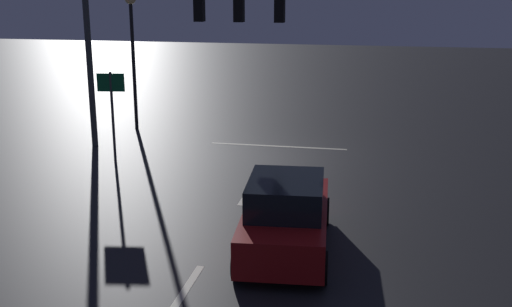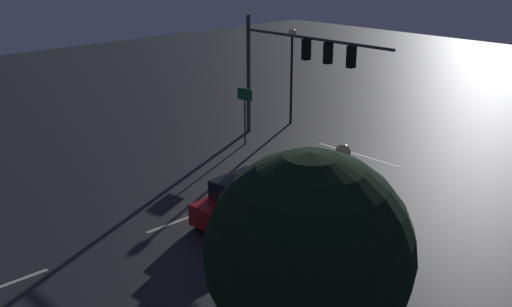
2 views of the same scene
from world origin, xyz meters
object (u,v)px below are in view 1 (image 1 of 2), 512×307
Objects in this scene: street_lamp_right_kerb at (132,36)px; route_sign at (112,97)px; traffic_signal_assembly at (181,22)px; car_approaching at (286,216)px.

street_lamp_right_kerb is 4.90m from route_sign.
route_sign is (1.90, 1.69, -2.35)m from traffic_signal_assembly.
traffic_signal_assembly is 3.07× the size of route_sign.
car_approaching is 9.22m from route_sign.
car_approaching is 1.50× the size of route_sign.
car_approaching is 13.52m from street_lamp_right_kerb.
traffic_signal_assembly is 2.05× the size of car_approaching.
traffic_signal_assembly is 3.47m from route_sign.
traffic_signal_assembly reaches higher than route_sign.
car_approaching is at bearing 121.57° from traffic_signal_assembly.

